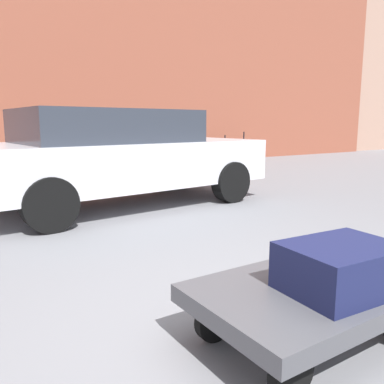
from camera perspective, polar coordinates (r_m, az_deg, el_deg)
name	(u,v)px	position (r m, az deg, el deg)	size (l,w,h in m)	color
ground_plane	(306,341)	(2.50, 16.09, -19.90)	(60.00, 60.00, 0.00)	gray
building_facade_side	(349,57)	(19.64, 21.71, 17.65)	(12.00, 1.00, 8.23)	tan
luggage_cart	(308,296)	(2.38, 16.41, -14.22)	(1.29, 0.85, 0.34)	#4C4C51
suitcase_navy_rear_right	(341,267)	(2.30, 20.75, -10.12)	(0.61, 0.46, 0.25)	#191E47
parked_car	(120,155)	(6.01, -10.36, 5.25)	(4.45, 2.23, 1.42)	silver
bicycle_leaning	(231,150)	(12.79, 5.60, 5.99)	(1.71, 0.55, 0.96)	black
bollard_kerb_near	(139,164)	(9.05, -7.69, 3.98)	(0.25, 0.25, 0.63)	#72665B
bollard_kerb_mid	(191,161)	(9.73, -0.14, 4.48)	(0.25, 0.25, 0.63)	#72665B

